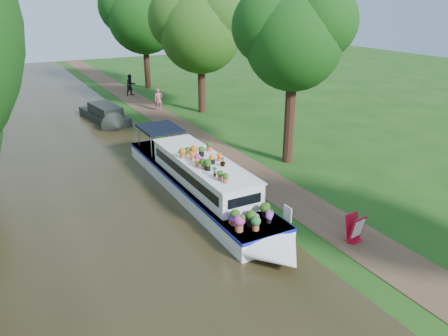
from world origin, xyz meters
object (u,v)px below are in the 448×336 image
at_px(plant_boat, 203,181).
at_px(pedestrian_pink, 158,100).
at_px(second_boat, 105,115).
at_px(pedestrian_dark, 131,85).
at_px(sandwich_board, 355,229).

height_order(plant_boat, pedestrian_pink, plant_boat).
bearing_deg(second_boat, pedestrian_pink, 6.92).
bearing_deg(plant_boat, pedestrian_pink, 76.18).
height_order(plant_boat, pedestrian_dark, plant_boat).
bearing_deg(sandwich_board, plant_boat, 112.42).
xyz_separation_m(plant_boat, sandwich_board, (3.23, -5.83, -0.36)).
xyz_separation_m(pedestrian_pink, pedestrian_dark, (-0.20, 6.44, 0.08)).
bearing_deg(second_boat, pedestrian_dark, 53.16).
height_order(second_boat, pedestrian_pink, pedestrian_pink).
relative_size(plant_boat, sandwich_board, 13.22).
xyz_separation_m(sandwich_board, pedestrian_dark, (0.51, 28.28, 0.47)).
height_order(plant_boat, second_boat, plant_boat).
relative_size(plant_boat, second_boat, 2.11).
relative_size(plant_boat, pedestrian_dark, 7.22).
height_order(second_boat, pedestrian_dark, pedestrian_dark).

